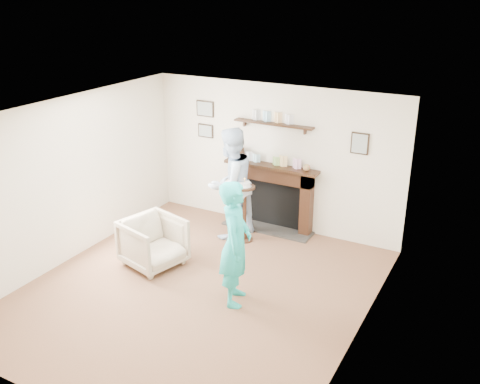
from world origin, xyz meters
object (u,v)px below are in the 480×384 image
object	(u,v)px
woman	(236,300)
pedestal_table	(245,203)
armchair	(155,264)
man	(231,235)

from	to	relation	value
woman	pedestal_table	xyz separation A→B (m)	(-0.74, 1.67, 0.68)
pedestal_table	armchair	bearing A→B (deg)	-120.40
man	woman	xyz separation A→B (m)	(1.04, -1.73, 0.00)
man	pedestal_table	xyz separation A→B (m)	(0.29, -0.06, 0.68)
armchair	pedestal_table	xyz separation A→B (m)	(0.82, 1.39, 0.68)
man	woman	distance (m)	2.02
armchair	woman	size ratio (longest dim) A/B	0.48
armchair	pedestal_table	distance (m)	1.75
woman	pedestal_table	bearing A→B (deg)	2.54
pedestal_table	woman	bearing A→B (deg)	-66.02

